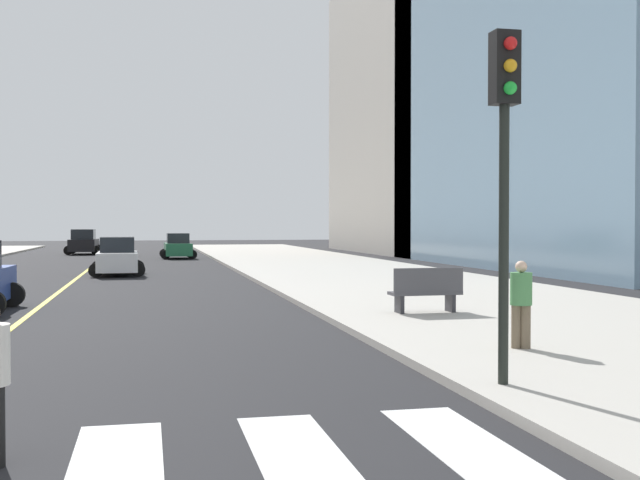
% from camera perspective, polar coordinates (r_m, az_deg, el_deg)
% --- Properties ---
extents(sidewalk_kerb_east, '(10.00, 120.00, 0.15)m').
position_cam_1_polar(sidewalk_kerb_east, '(25.23, 9.04, -4.02)').
color(sidewalk_kerb_east, '#B2ADA3').
rests_on(sidewalk_kerb_east, ground).
extents(lane_divider_paint, '(0.16, 80.00, 0.01)m').
position_cam_1_polar(lane_divider_paint, '(43.55, -16.35, -1.96)').
color(lane_divider_paint, yellow).
rests_on(lane_divider_paint, ground).
extents(parking_garage_concrete, '(18.00, 24.00, 23.61)m').
position_cam_1_polar(parking_garage_concrete, '(67.32, 10.61, 9.24)').
color(parking_garage_concrete, '#B2ADA3').
rests_on(parking_garage_concrete, ground).
extents(car_black_nearest, '(2.76, 4.36, 1.93)m').
position_cam_1_polar(car_black_nearest, '(63.08, -16.80, -0.18)').
color(car_black_nearest, black).
rests_on(car_black_nearest, ground).
extents(car_white_third, '(2.50, 3.96, 1.75)m').
position_cam_1_polar(car_white_third, '(36.94, -14.51, -1.24)').
color(car_white_third, silver).
rests_on(car_white_third, ground).
extents(car_green_fifth, '(2.44, 3.86, 1.71)m').
position_cam_1_polar(car_green_fifth, '(54.03, -10.30, -0.48)').
color(car_green_fifth, '#236B42').
rests_on(car_green_fifth, ground).
extents(traffic_light_near_corner, '(0.36, 0.41, 4.84)m').
position_cam_1_polar(traffic_light_near_corner, '(11.09, 13.29, 7.31)').
color(traffic_light_near_corner, black).
rests_on(traffic_light_near_corner, sidewalk_kerb_east).
extents(park_bench, '(1.81, 0.59, 1.12)m').
position_cam_1_polar(park_bench, '(19.65, 7.74, -3.69)').
color(park_bench, '#47474C').
rests_on(park_bench, sidewalk_kerb_east).
extents(pedestrian_waiting_east, '(0.38, 0.38, 1.55)m').
position_cam_1_polar(pedestrian_waiting_east, '(14.34, 14.41, -4.26)').
color(pedestrian_waiting_east, brown).
rests_on(pedestrian_waiting_east, sidewalk_kerb_east).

